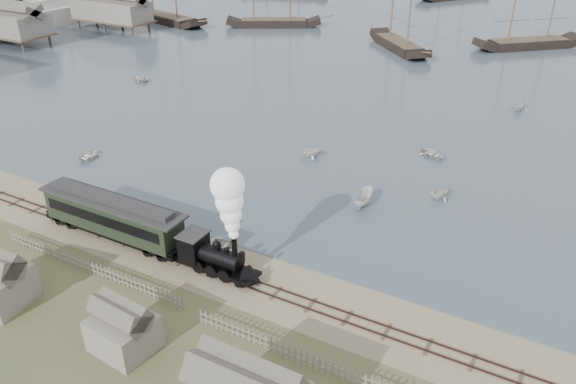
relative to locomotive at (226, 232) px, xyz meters
The scene contains 17 objects.
ground 5.91m from the locomotive, 150.96° to the left, with size 600.00×600.00×0.00m, color tan.
rail_track 5.53m from the locomotive, behind, with size 120.00×1.80×0.16m.
picket_fence_west 12.04m from the locomotive, 153.67° to the right, with size 19.00×0.10×1.20m, color slate, non-canonical shape.
picket_fence_east 11.29m from the locomotive, 31.72° to the right, with size 15.00×0.10×1.20m, color slate, non-canonical shape.
shed_mid 10.98m from the locomotive, 99.10° to the right, with size 4.00×3.50×3.60m, color slate, non-canonical shape.
western_wharf 90.00m from the locomotive, 152.18° to the left, with size 36.00×56.00×8.00m, color slate, non-canonical shape.
locomotive is the anchor object (origin of this frame).
passenger_coach 12.30m from the locomotive, behind, with size 14.93×2.88×3.63m.
beached_dinghy 5.34m from the locomotive, 127.43° to the left, with size 3.75×2.68×0.78m, color silver.
steamship 107.32m from the locomotive, 149.65° to the left, with size 53.21×8.87×11.64m, color silver, non-canonical shape.
rowboat_0 29.40m from the locomotive, 158.16° to the left, with size 3.30×2.35×0.68m, color silver.
rowboat_1 24.67m from the locomotive, 101.02° to the left, with size 2.76×2.38×1.45m, color silver.
rowboat_2 17.29m from the locomotive, 72.67° to the left, with size 3.61×1.36×1.39m, color silver.
rowboat_3 32.03m from the locomotive, 75.52° to the left, with size 3.37×2.41×0.70m, color silver.
rowboat_4 24.30m from the locomotive, 61.93° to the left, with size 2.63×2.27×1.39m, color silver.
rowboat_6 56.79m from the locomotive, 138.99° to the left, with size 3.50×2.50×0.73m, color silver.
rowboat_7 54.20m from the locomotive, 74.98° to the left, with size 3.34×2.88×1.76m, color silver.
Camera 1 is at (25.50, -31.79, 27.40)m, focal length 35.00 mm.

